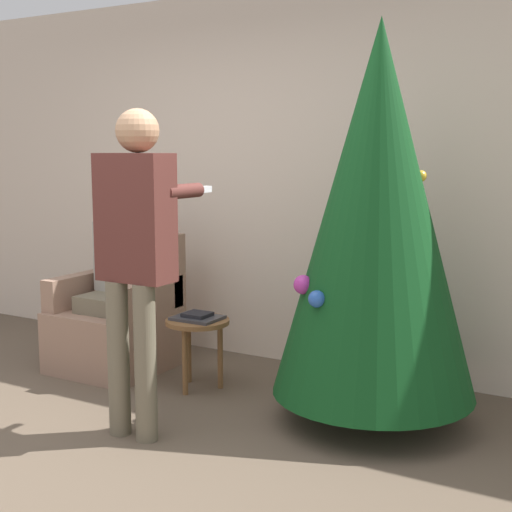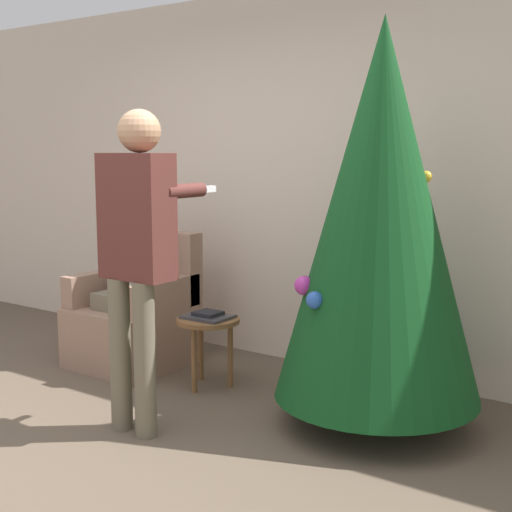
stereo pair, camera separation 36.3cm
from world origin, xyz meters
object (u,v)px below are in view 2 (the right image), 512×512
Objects in this scene: armchair at (137,319)px; side_stool at (208,329)px; christmas_tree at (380,212)px; person_standing at (137,241)px; person_seated at (133,272)px.

armchair reaches higher than side_stool.
christmas_tree reaches higher than armchair.
side_stool is (-1.20, -0.03, -0.83)m from christmas_tree.
person_standing is 3.82× the size of side_stool.
side_stool is at bearing -8.09° from armchair.
person_standing is at bearing -79.36° from side_stool.
side_stool is at bearing -178.75° from christmas_tree.
person_seated is 0.70× the size of person_standing.
person_standing is at bearing -142.46° from christmas_tree.
armchair is 2.06× the size of side_stool.
christmas_tree reaches higher than person_seated.
christmas_tree is 4.88× the size of side_stool.
person_standing is (0.91, -0.89, 0.74)m from armchair.
christmas_tree is 1.81× the size of person_seated.
person_standing is 1.05m from side_stool.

